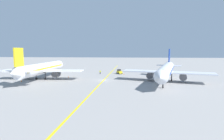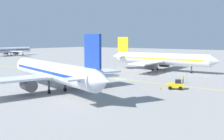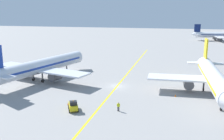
{
  "view_description": "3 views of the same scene",
  "coord_description": "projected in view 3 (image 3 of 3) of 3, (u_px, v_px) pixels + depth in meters",
  "views": [
    {
      "loc": [
        -8.26,
        56.91,
        9.79
      ],
      "look_at": [
        -3.01,
        1.53,
        3.67
      ],
      "focal_mm": 28.0,
      "sensor_mm": 36.0,
      "label": 1
    },
    {
      "loc": [
        -52.99,
        -37.15,
        9.85
      ],
      "look_at": [
        -4.85,
        -1.64,
        2.81
      ],
      "focal_mm": 42.0,
      "sensor_mm": 36.0,
      "label": 2
    },
    {
      "loc": [
        12.83,
        -58.99,
        18.03
      ],
      "look_at": [
        -0.82,
        -1.76,
        4.36
      ],
      "focal_mm": 42.0,
      "sensor_mm": 36.0,
      "label": 3
    }
  ],
  "objects": [
    {
      "name": "airplane_at_gate",
      "position": [
        42.0,
        66.0,
        67.45
      ],
      "size": [
        28.35,
        34.93,
        10.6
      ],
      "color": "silver",
      "rests_on": "ground"
    },
    {
      "name": "airplane_adjacent_stand",
      "position": [
        213.0,
        77.0,
        56.45
      ],
      "size": [
        28.15,
        35.49,
        10.6
      ],
      "color": "white",
      "rests_on": "ground"
    },
    {
      "name": "traffic_cone_near_nose",
      "position": [
        68.0,
        104.0,
        50.42
      ],
      "size": [
        0.32,
        0.32,
        0.55
      ],
      "primitive_type": "cone",
      "color": "orange",
      "rests_on": "ground"
    },
    {
      "name": "ground_plane",
      "position": [
        117.0,
        86.0,
        62.87
      ],
      "size": [
        400.0,
        400.0,
        0.0
      ],
      "primitive_type": "plane",
      "color": "gray"
    },
    {
      "name": "apron_yellow_centreline",
      "position": [
        117.0,
        86.0,
        62.87
      ],
      "size": [
        2.36,
        119.99,
        0.01
      ],
      "primitive_type": "cube",
      "rotation": [
        0.0,
        0.0,
        -0.02
      ],
      "color": "yellow",
      "rests_on": "ground"
    },
    {
      "name": "ground_crew_worker",
      "position": [
        118.0,
        106.0,
        47.3
      ],
      "size": [
        0.58,
        0.23,
        1.68
      ],
      "color": "#23232D",
      "rests_on": "ground"
    },
    {
      "name": "airplane_distant_taxiing",
      "position": [
        218.0,
        35.0,
        153.38
      ],
      "size": [
        31.97,
        25.59,
        9.54
      ],
      "color": "white",
      "rests_on": "ground"
    },
    {
      "name": "traffic_cone_mid_apron",
      "position": [
        175.0,
        95.0,
        55.27
      ],
      "size": [
        0.32,
        0.32,
        0.55
      ],
      "primitive_type": "cone",
      "color": "orange",
      "rests_on": "ground"
    },
    {
      "name": "baggage_tug_white",
      "position": [
        73.0,
        106.0,
        47.58
      ],
      "size": [
        2.74,
        3.35,
        2.11
      ],
      "color": "gold",
      "rests_on": "ground"
    }
  ]
}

